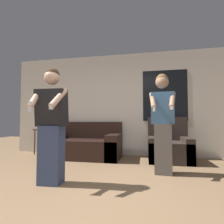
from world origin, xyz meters
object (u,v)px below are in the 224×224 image
at_px(couch, 85,145).
at_px(armchair, 169,147).
at_px(person_left, 51,124).
at_px(person_right, 163,121).
at_px(side_table, 45,133).

distance_m(couch, armchair, 2.00).
xyz_separation_m(couch, armchair, (2.00, 0.02, 0.01)).
relative_size(armchair, person_left, 0.59).
relative_size(person_left, person_right, 0.98).
bearing_deg(couch, armchair, 0.71).
bearing_deg(person_left, side_table, 123.81).
bearing_deg(person_right, couch, 149.88).
relative_size(couch, person_right, 1.03).
bearing_deg(person_left, person_right, 26.11).
relative_size(couch, side_table, 2.14).
bearing_deg(armchair, couch, -179.29).
xyz_separation_m(armchair, person_right, (-0.22, -1.06, 0.58)).
distance_m(armchair, person_right, 1.22).
distance_m(couch, side_table, 1.30).
xyz_separation_m(couch, person_right, (1.78, -1.03, 0.59)).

